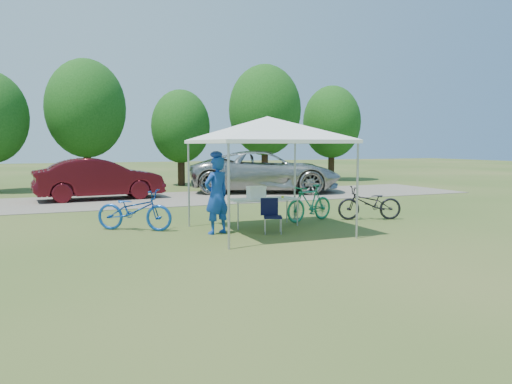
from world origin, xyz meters
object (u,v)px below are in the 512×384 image
(folding_chair, at_px, (271,213))
(bike_green, at_px, (310,203))
(cyclist, at_px, (217,195))
(bike_dark, at_px, (370,203))
(minivan, at_px, (266,171))
(folding_table, at_px, (264,200))
(cooler, at_px, (256,193))
(sedan, at_px, (99,179))
(bike_blue, at_px, (134,210))

(folding_chair, height_order, bike_green, bike_green)
(cyclist, relative_size, bike_green, 1.10)
(bike_dark, xyz_separation_m, minivan, (0.56, 8.38, 0.45))
(folding_table, relative_size, cooler, 3.88)
(cooler, xyz_separation_m, minivan, (3.91, 8.24, 0.05))
(folding_chair, bearing_deg, bike_dark, 35.39)
(minivan, xyz_separation_m, sedan, (-6.95, -0.23, -0.13))
(bike_dark, bearing_deg, folding_table, -73.79)
(bike_blue, bearing_deg, bike_dark, -64.08)
(folding_chair, distance_m, cooler, 1.04)
(minivan, bearing_deg, folding_chair, -179.99)
(bike_blue, distance_m, bike_dark, 6.32)
(cyclist, bearing_deg, folding_table, -179.14)
(folding_table, distance_m, cyclist, 1.57)
(bike_blue, bearing_deg, cooler, -69.02)
(folding_table, relative_size, cyclist, 0.95)
(bike_dark, height_order, sedan, sedan)
(bike_green, bearing_deg, folding_chair, -70.96)
(folding_chair, relative_size, sedan, 0.17)
(bike_blue, xyz_separation_m, sedan, (-0.11, 7.39, 0.29))
(cooler, relative_size, bike_dark, 0.25)
(folding_chair, xyz_separation_m, cooler, (0.02, 0.96, 0.39))
(folding_chair, height_order, bike_dark, bike_dark)
(bike_dark, height_order, minivan, minivan)
(bike_dark, bearing_deg, sedan, -123.01)
(bike_green, relative_size, minivan, 0.26)
(folding_table, relative_size, sedan, 0.37)
(bike_blue, bearing_deg, sedan, 33.75)
(cyclist, height_order, minivan, minivan)
(bike_blue, bearing_deg, folding_table, -68.27)
(bike_green, xyz_separation_m, minivan, (2.23, 7.98, 0.42))
(bike_blue, distance_m, bike_green, 4.63)
(cyclist, xyz_separation_m, bike_dark, (4.58, 0.43, -0.44))
(bike_green, bearing_deg, cooler, -97.89)
(bike_blue, bearing_deg, bike_green, -61.60)
(minivan, bearing_deg, cooler, 177.76)
(cyclist, relative_size, sedan, 0.39)
(cyclist, distance_m, bike_dark, 4.62)
(bike_green, relative_size, bike_dark, 0.94)
(folding_table, height_order, folding_chair, folding_chair)
(cooler, distance_m, sedan, 8.57)
(cooler, distance_m, bike_blue, 3.02)
(cooler, distance_m, bike_dark, 3.37)
(folding_table, distance_m, folding_chair, 1.01)
(cooler, bearing_deg, minivan, 64.63)
(sedan, bearing_deg, bike_green, -153.27)
(minivan, height_order, sedan, minivan)
(cooler, xyz_separation_m, bike_green, (1.68, 0.26, -0.37))
(cooler, relative_size, minivan, 0.07)
(folding_table, xyz_separation_m, minivan, (3.70, 8.24, 0.25))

